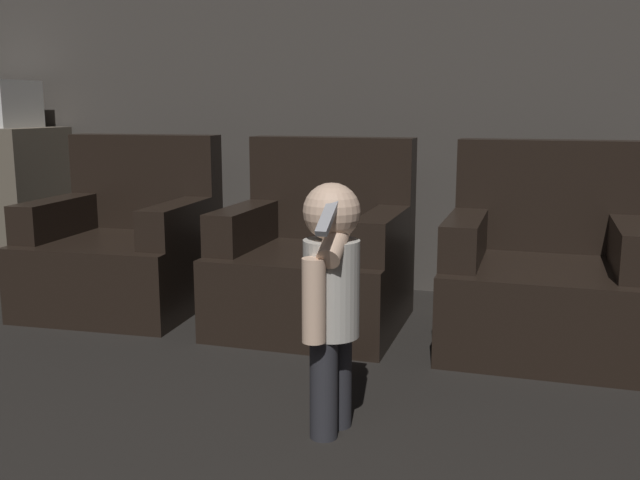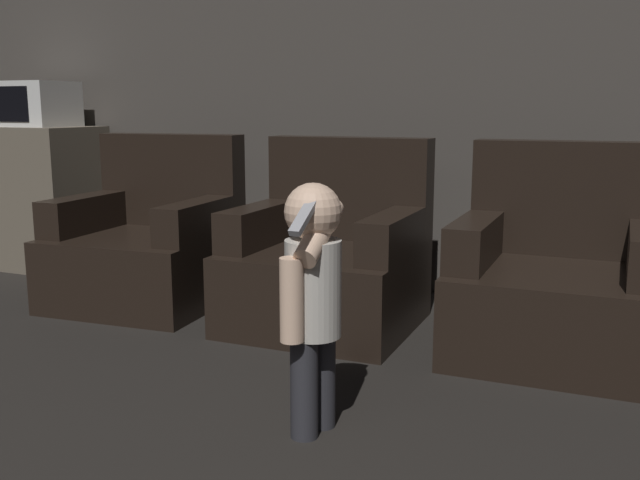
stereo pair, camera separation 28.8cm
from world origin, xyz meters
The scene contains 7 objects.
wall_back centered at (0.00, 4.50, 1.30)m, with size 8.40×0.05×2.60m.
armchair_left centered at (-1.22, 3.68, 0.31)m, with size 0.92×0.89×0.92m.
armchair_middle centered at (-0.12, 3.68, 0.31)m, with size 0.87×0.83×0.92m.
armchair_right centered at (0.97, 3.68, 0.31)m, with size 0.87×0.84×0.92m.
person_toddler centered at (0.29, 2.51, 0.50)m, with size 0.19×0.33×0.84m.
kitchen_counter centered at (-2.58, 4.15, 0.47)m, with size 1.03×0.56×0.95m.
microwave centered at (-2.43, 4.15, 1.10)m, with size 0.46×0.39×0.30m.
Camera 2 is at (1.20, 0.46, 1.08)m, focal length 40.00 mm.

